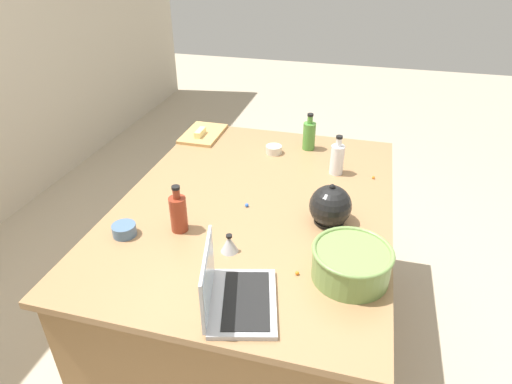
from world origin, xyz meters
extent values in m
plane|color=#B7A88E|center=(0.00, 0.00, 0.00)|extent=(12.00, 12.00, 0.00)
cube|color=olive|center=(0.00, 0.00, 0.43)|extent=(1.59, 1.17, 0.87)
cube|color=#9E754C|center=(0.00, 0.00, 0.89)|extent=(1.65, 1.23, 0.03)
cube|color=#B7B7BC|center=(-0.64, -0.12, 0.91)|extent=(0.35, 0.29, 0.02)
cube|color=black|center=(-0.64, -0.13, 0.92)|extent=(0.30, 0.22, 0.00)
cube|color=#B7B7BC|center=(-0.67, -0.01, 1.02)|extent=(0.29, 0.08, 0.20)
cube|color=silver|center=(-0.66, -0.02, 1.02)|extent=(0.26, 0.07, 0.18)
cylinder|color=#72934C|center=(-0.41, -0.46, 0.96)|extent=(0.28, 0.28, 0.12)
cylinder|color=black|center=(-0.41, -0.46, 0.96)|extent=(0.23, 0.23, 0.10)
torus|color=#72934C|center=(-0.41, -0.46, 1.02)|extent=(0.29, 0.29, 0.02)
cylinder|color=white|center=(0.37, -0.33, 0.98)|extent=(0.07, 0.07, 0.15)
cylinder|color=white|center=(0.37, -0.33, 1.07)|extent=(0.03, 0.03, 0.04)
cylinder|color=black|center=(0.37, -0.33, 1.10)|extent=(0.03, 0.03, 0.01)
cylinder|color=#4C8C38|center=(0.63, -0.15, 0.98)|extent=(0.07, 0.07, 0.16)
cylinder|color=#4C8C38|center=(0.63, -0.15, 1.08)|extent=(0.03, 0.03, 0.04)
cylinder|color=black|center=(0.63, -0.15, 1.11)|extent=(0.03, 0.03, 0.01)
cylinder|color=maroon|center=(-0.30, 0.25, 0.98)|extent=(0.07, 0.07, 0.15)
cylinder|color=maroon|center=(-0.30, 0.25, 1.08)|extent=(0.03, 0.03, 0.04)
cylinder|color=black|center=(-0.30, 0.25, 1.10)|extent=(0.03, 0.03, 0.01)
cylinder|color=black|center=(-0.08, -0.35, 0.91)|extent=(0.13, 0.13, 0.01)
sphere|color=black|center=(-0.08, -0.35, 0.98)|extent=(0.18, 0.18, 0.18)
cone|color=black|center=(0.01, -0.35, 1.00)|extent=(0.08, 0.03, 0.07)
sphere|color=black|center=(-0.08, -0.35, 1.07)|extent=(0.02, 0.02, 0.02)
cube|color=tan|center=(0.65, 0.51, 0.91)|extent=(0.33, 0.21, 0.02)
cube|color=#F4E58C|center=(0.61, 0.51, 0.94)|extent=(0.11, 0.04, 0.04)
cylinder|color=slate|center=(-0.39, 0.46, 0.92)|extent=(0.10, 0.10, 0.05)
cylinder|color=beige|center=(0.52, 0.03, 0.92)|extent=(0.09, 0.09, 0.04)
cone|color=#B2B2B7|center=(-0.38, 0.01, 0.94)|extent=(0.07, 0.07, 0.07)
cylinder|color=black|center=(-0.38, 0.01, 0.97)|extent=(0.02, 0.02, 0.01)
sphere|color=blue|center=(-0.06, 0.03, 0.91)|extent=(0.02, 0.02, 0.02)
sphere|color=orange|center=(0.36, -0.52, 0.91)|extent=(0.01, 0.01, 0.01)
sphere|color=orange|center=(-0.45, -0.27, 0.91)|extent=(0.01, 0.01, 0.01)
sphere|color=green|center=(0.61, -0.12, 0.91)|extent=(0.01, 0.01, 0.01)
camera|label=1|loc=(-1.66, -0.44, 1.98)|focal=30.67mm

